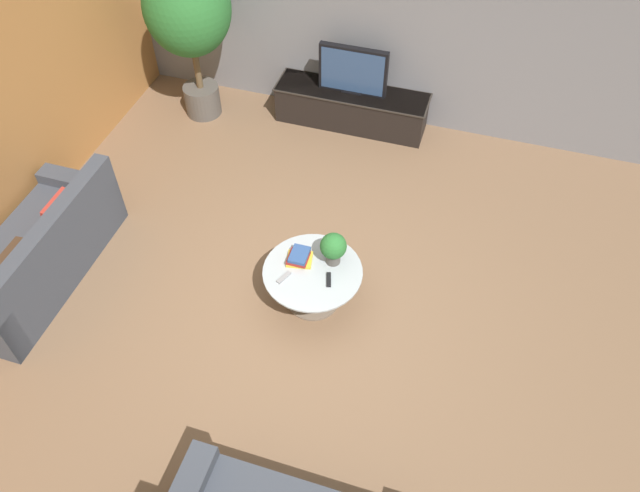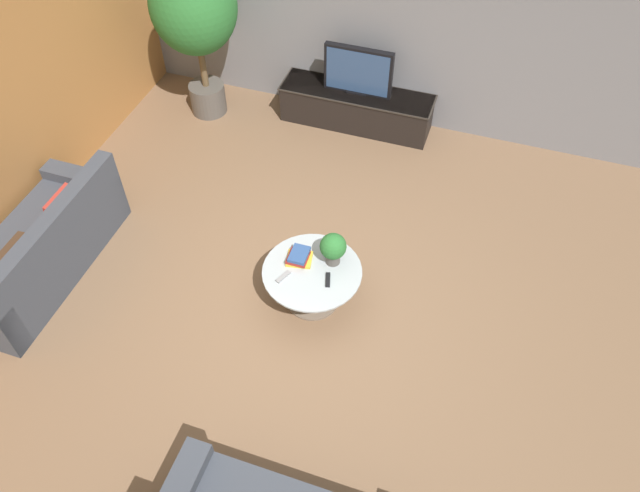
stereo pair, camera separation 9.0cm
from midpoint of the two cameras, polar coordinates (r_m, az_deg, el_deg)
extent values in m
plane|color=brown|center=(5.99, -1.54, -6.08)|extent=(24.00, 24.00, 0.00)
cube|color=slate|center=(7.44, 6.71, 21.22)|extent=(7.40, 0.12, 3.00)
cube|color=black|center=(7.91, 2.56, 12.52)|extent=(1.84, 0.48, 0.47)
cube|color=#2D2823|center=(7.78, 2.62, 13.87)|extent=(1.88, 0.50, 0.02)
cube|color=black|center=(7.61, 2.70, 15.75)|extent=(0.82, 0.08, 0.59)
cube|color=navy|center=(7.57, 2.61, 15.59)|extent=(0.76, 0.00, 0.53)
cube|color=black|center=(7.76, 2.62, 14.00)|extent=(0.25, 0.13, 0.02)
cylinder|color=#756656|center=(6.07, -1.03, -4.88)|extent=(0.51, 0.51, 0.02)
cylinder|color=#756656|center=(5.91, -1.06, -3.72)|extent=(0.10, 0.10, 0.42)
cylinder|color=#A8B2B7|center=(5.74, -1.09, -2.37)|extent=(0.93, 0.93, 0.02)
cube|color=#3D424C|center=(6.75, -24.86, -1.11)|extent=(0.84, 1.96, 0.42)
cube|color=#3D424C|center=(6.27, -23.63, 0.65)|extent=(0.16, 1.96, 0.42)
cube|color=#3D424C|center=(7.13, -21.22, 4.33)|extent=(0.84, 0.20, 0.54)
cube|color=#B23328|center=(6.55, -23.07, 2.81)|extent=(0.17, 0.37, 0.35)
cube|color=#422D1E|center=(6.24, -26.32, -1.52)|extent=(0.16, 0.37, 0.34)
cylinder|color=#514C47|center=(8.26, -11.01, 13.02)|extent=(0.45, 0.45, 0.38)
cylinder|color=brown|center=(8.02, -11.47, 15.52)|extent=(0.08, 0.08, 0.48)
ellipsoid|color=#286B2D|center=(7.63, -12.42, 20.52)|extent=(1.00, 1.00, 1.12)
cylinder|color=#514C47|center=(5.76, 0.76, -1.06)|extent=(0.14, 0.14, 0.11)
sphere|color=#286B2D|center=(5.64, 0.77, -0.01)|extent=(0.25, 0.25, 0.25)
cube|color=gold|center=(5.81, -2.32, -1.23)|extent=(0.27, 0.24, 0.03)
cube|color=#A32823|center=(5.78, -2.44, -1.07)|extent=(0.19, 0.20, 0.04)
cube|color=#2D4C84|center=(5.75, -2.35, -0.80)|extent=(0.17, 0.22, 0.03)
cube|color=black|center=(5.65, 0.35, -3.10)|extent=(0.08, 0.16, 0.02)
cube|color=gray|center=(5.68, -3.78, -2.89)|extent=(0.10, 0.16, 0.02)
camera|label=1|loc=(0.04, -90.44, -0.51)|focal=35.00mm
camera|label=2|loc=(0.04, 89.56, 0.51)|focal=35.00mm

